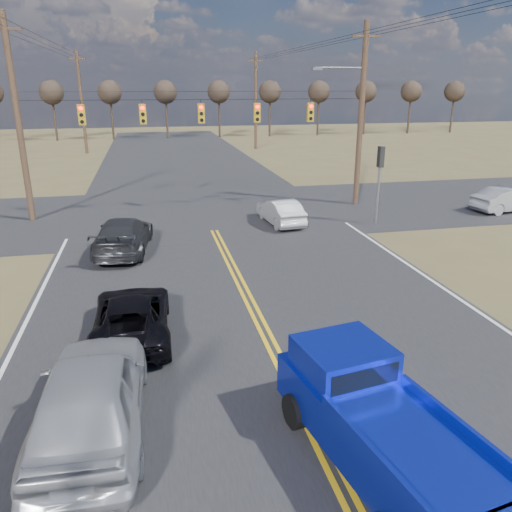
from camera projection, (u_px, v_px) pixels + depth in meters
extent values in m
plane|color=brown|center=(298.00, 398.00, 11.24)|extent=(160.00, 160.00, 0.00)
cube|color=#28282B|center=(227.00, 257.00, 20.49)|extent=(14.00, 120.00, 0.02)
cube|color=#28282B|center=(205.00, 212.00, 27.88)|extent=(120.00, 12.00, 0.02)
cylinder|color=#473323|center=(18.00, 122.00, 24.46)|extent=(0.32, 0.32, 10.00)
cube|color=#473323|center=(4.00, 28.00, 23.10)|extent=(1.60, 0.12, 0.12)
cylinder|color=#473323|center=(361.00, 117.00, 28.07)|extent=(0.32, 0.32, 10.00)
cube|color=#473323|center=(366.00, 36.00, 26.71)|extent=(1.60, 0.12, 0.12)
cylinder|color=black|center=(201.00, 100.00, 25.94)|extent=(18.00, 0.02, 0.02)
cylinder|color=black|center=(200.00, 91.00, 25.81)|extent=(18.00, 0.02, 0.02)
cube|color=#B28C14|center=(82.00, 115.00, 24.96)|extent=(0.34, 0.24, 1.00)
cylinder|color=#FF0C05|center=(81.00, 108.00, 24.73)|extent=(0.20, 0.06, 0.20)
cylinder|color=black|center=(81.00, 115.00, 24.83)|extent=(0.20, 0.06, 0.20)
cylinder|color=black|center=(82.00, 122.00, 24.94)|extent=(0.20, 0.06, 0.20)
cube|color=black|center=(80.00, 106.00, 24.66)|extent=(0.24, 0.14, 0.03)
cube|color=#B28C14|center=(143.00, 114.00, 25.57)|extent=(0.34, 0.24, 1.00)
cylinder|color=#FF0C05|center=(142.00, 108.00, 25.33)|extent=(0.20, 0.06, 0.20)
cylinder|color=black|center=(143.00, 114.00, 25.44)|extent=(0.20, 0.06, 0.20)
cylinder|color=black|center=(143.00, 121.00, 25.54)|extent=(0.20, 0.06, 0.20)
cube|color=black|center=(142.00, 105.00, 25.27)|extent=(0.24, 0.14, 0.03)
cube|color=#B28C14|center=(201.00, 113.00, 26.17)|extent=(0.34, 0.24, 1.00)
cylinder|color=#FF0C05|center=(201.00, 107.00, 25.93)|extent=(0.20, 0.06, 0.20)
cylinder|color=black|center=(201.00, 114.00, 26.04)|extent=(0.20, 0.06, 0.20)
cylinder|color=black|center=(202.00, 120.00, 26.15)|extent=(0.20, 0.06, 0.20)
cube|color=black|center=(201.00, 105.00, 25.87)|extent=(0.24, 0.14, 0.03)
cube|color=#B28C14|center=(257.00, 113.00, 26.77)|extent=(0.34, 0.24, 1.00)
cylinder|color=#FF0C05|center=(257.00, 107.00, 26.53)|extent=(0.20, 0.06, 0.20)
cylinder|color=black|center=(257.00, 113.00, 26.64)|extent=(0.20, 0.06, 0.20)
cylinder|color=black|center=(257.00, 119.00, 26.75)|extent=(0.20, 0.06, 0.20)
cube|color=black|center=(258.00, 104.00, 26.47)|extent=(0.24, 0.14, 0.03)
cube|color=#B28C14|center=(310.00, 112.00, 27.37)|extent=(0.34, 0.24, 1.00)
cylinder|color=#FF0C05|center=(311.00, 106.00, 27.14)|extent=(0.20, 0.06, 0.20)
cylinder|color=black|center=(311.00, 112.00, 27.24)|extent=(0.20, 0.06, 0.20)
cylinder|color=black|center=(311.00, 119.00, 27.35)|extent=(0.20, 0.06, 0.20)
cube|color=black|center=(311.00, 104.00, 27.07)|extent=(0.24, 0.14, 0.03)
cylinder|color=slate|center=(378.00, 193.00, 24.85)|extent=(0.12, 0.12, 3.20)
cube|color=black|center=(381.00, 157.00, 24.27)|extent=(0.24, 0.34, 1.00)
cylinder|color=slate|center=(340.00, 68.00, 26.95)|extent=(2.80, 0.10, 0.10)
cube|color=slate|center=(317.00, 69.00, 26.71)|extent=(0.55, 0.22, 0.14)
cylinder|color=#473323|center=(82.00, 103.00, 50.35)|extent=(0.32, 0.32, 10.00)
cube|color=#473323|center=(77.00, 59.00, 48.99)|extent=(1.60, 0.12, 0.12)
cylinder|color=#473323|center=(256.00, 102.00, 53.96)|extent=(0.32, 0.32, 10.00)
cube|color=#473323|center=(256.00, 61.00, 52.60)|extent=(1.60, 0.12, 0.12)
cylinder|color=black|center=(15.00, 24.00, 22.28)|extent=(0.02, 58.00, 0.02)
cylinder|color=black|center=(362.00, 32.00, 25.62)|extent=(0.02, 58.00, 0.02)
cylinder|color=black|center=(374.00, 32.00, 25.76)|extent=(0.02, 58.00, 0.02)
cylinder|color=black|center=(387.00, 32.00, 25.90)|extent=(0.02, 58.00, 0.02)
cylinder|color=#33261C|center=(55.00, 119.00, 63.02)|extent=(0.28, 0.28, 5.50)
sphere|color=#2D231C|center=(51.00, 92.00, 62.00)|extent=(3.00, 3.00, 3.00)
cylinder|color=#33261C|center=(112.00, 118.00, 64.42)|extent=(0.28, 0.28, 5.50)
sphere|color=#2D231C|center=(110.00, 92.00, 63.40)|extent=(3.00, 3.00, 3.00)
cylinder|color=#33261C|center=(167.00, 117.00, 65.83)|extent=(0.28, 0.28, 5.50)
sphere|color=#2D231C|center=(165.00, 92.00, 64.81)|extent=(3.00, 3.00, 3.00)
cylinder|color=#33261C|center=(219.00, 116.00, 67.23)|extent=(0.28, 0.28, 5.50)
sphere|color=#2D231C|center=(219.00, 92.00, 66.21)|extent=(3.00, 3.00, 3.00)
cylinder|color=#33261C|center=(270.00, 116.00, 68.64)|extent=(0.28, 0.28, 5.50)
sphere|color=#2D231C|center=(270.00, 92.00, 67.62)|extent=(3.00, 3.00, 3.00)
cylinder|color=#33261C|center=(318.00, 115.00, 70.04)|extent=(0.28, 0.28, 5.50)
sphere|color=#2D231C|center=(319.00, 92.00, 69.03)|extent=(3.00, 3.00, 3.00)
cylinder|color=#33261C|center=(364.00, 115.00, 71.45)|extent=(0.28, 0.28, 5.50)
sphere|color=#2D231C|center=(366.00, 92.00, 70.43)|extent=(3.00, 3.00, 3.00)
cylinder|color=#33261C|center=(409.00, 114.00, 72.86)|extent=(0.28, 0.28, 5.50)
sphere|color=#2D231C|center=(411.00, 91.00, 71.84)|extent=(3.00, 3.00, 3.00)
cylinder|color=#33261C|center=(452.00, 114.00, 74.26)|extent=(0.28, 0.28, 5.50)
sphere|color=#2D231C|center=(455.00, 91.00, 73.24)|extent=(3.00, 3.00, 3.00)
cylinder|color=black|center=(483.00, 503.00, 7.96)|extent=(0.41, 0.77, 0.73)
cylinder|color=black|center=(295.00, 411.00, 10.22)|extent=(0.41, 0.77, 0.73)
cylinder|color=black|center=(367.00, 393.00, 10.83)|extent=(0.41, 0.77, 0.73)
cube|color=#0F20A7|center=(380.00, 431.00, 8.94)|extent=(2.63, 5.14, 0.91)
cube|color=#0F20A7|center=(343.00, 359.00, 9.86)|extent=(1.92, 1.81, 0.65)
cube|color=black|center=(365.00, 378.00, 9.20)|extent=(1.44, 0.30, 0.41)
cube|color=#0F20A7|center=(372.00, 453.00, 7.62)|extent=(0.60, 2.97, 0.18)
cube|color=#0F20A7|center=(460.00, 425.00, 8.24)|extent=(0.60, 2.97, 0.18)
imported|color=#ACAEB5|center=(91.00, 395.00, 9.86)|extent=(2.21, 5.20, 1.75)
imported|color=black|center=(132.00, 316.00, 13.84)|extent=(2.17, 4.51, 1.24)
imported|color=#BDBDBD|center=(280.00, 211.00, 25.28)|extent=(1.72, 4.02, 1.29)
imported|color=#2E2E32|center=(123.00, 235.00, 20.97)|extent=(2.65, 5.22, 1.45)
imported|color=#A6A8AE|center=(507.00, 199.00, 27.73)|extent=(2.10, 4.32, 1.37)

